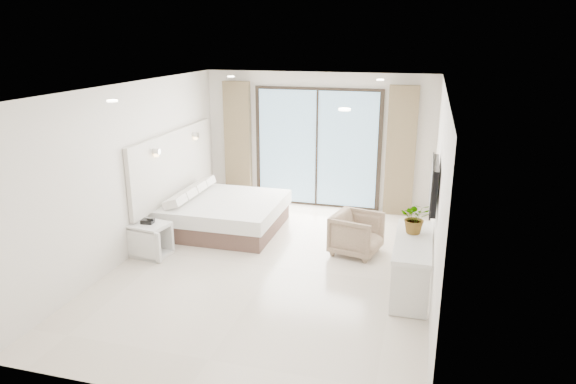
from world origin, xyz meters
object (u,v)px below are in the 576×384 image
(bed, at_px, (224,214))
(armchair, at_px, (357,232))
(nightstand, at_px, (150,240))
(console_desk, at_px, (413,254))

(bed, bearing_deg, armchair, -10.40)
(bed, height_order, nightstand, bed)
(nightstand, bearing_deg, armchair, 25.89)
(nightstand, distance_m, armchair, 3.30)
(armchair, bearing_deg, nightstand, 120.09)
(bed, distance_m, nightstand, 1.56)
(nightstand, xyz_separation_m, armchair, (3.16, 0.95, 0.10))
(bed, xyz_separation_m, nightstand, (-0.70, -1.40, -0.02))
(armchair, bearing_deg, console_desk, -127.30)
(bed, height_order, console_desk, console_desk)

